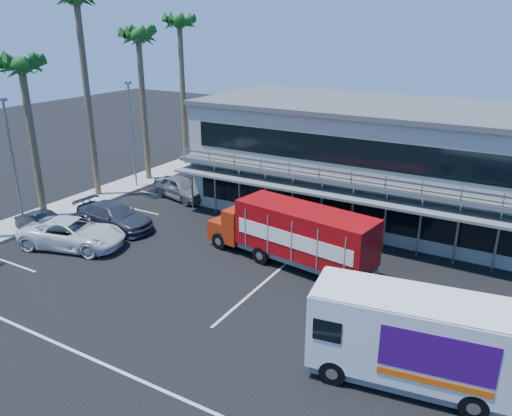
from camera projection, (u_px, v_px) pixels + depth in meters
The scene contains 15 objects.
ground at pixel (201, 295), 23.51m from camera, with size 120.00×120.00×0.00m, color black.
building at pixel (369, 159), 32.96m from camera, with size 22.40×12.00×7.30m.
curb_strip at pixel (79, 203), 35.42m from camera, with size 3.00×32.00×0.16m, color #A5A399.
palm_c at pixel (22, 74), 29.79m from camera, with size 2.80×2.80×10.75m.
palm_d at pixel (78, 11), 32.76m from camera, with size 2.80×2.80×14.75m.
palm_e at pixel (139, 45), 37.35m from camera, with size 2.80×2.80×12.25m.
palm_f at pixel (180, 31), 41.70m from camera, with size 2.80×2.80×13.25m.
light_pole_near at pixel (13, 159), 29.46m from camera, with size 0.50×0.25×8.09m.
light_pole_far at pixel (132, 130), 37.58m from camera, with size 0.50×0.25×8.09m.
red_truck at pixel (294, 233), 25.93m from camera, with size 9.89×3.69×3.25m.
white_van at pixel (413, 339), 17.14m from camera, with size 7.27×3.42×3.41m.
parked_car_b at pixel (44, 224), 30.15m from camera, with size 1.38×3.96×1.31m, color black.
parked_car_c at pixel (73, 233), 28.35m from camera, with size 2.75×5.96×1.66m, color white.
parked_car_d at pixel (114, 216), 30.96m from camera, with size 2.21×5.45×1.58m, color #2F323F.
parked_car_e at pixel (181, 188), 36.34m from camera, with size 1.94×4.82×1.64m, color slate.
Camera 1 is at (12.62, -16.56, 11.94)m, focal length 35.00 mm.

